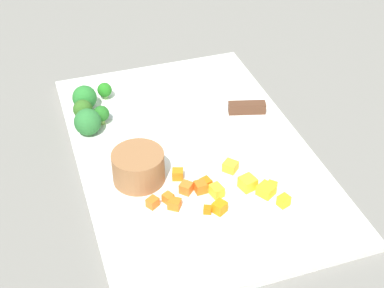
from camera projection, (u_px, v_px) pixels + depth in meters
The scene contains 24 objects.
ground_plane at pixel (192, 155), 0.89m from camera, with size 4.00×4.00×0.00m, color slate.
cutting_board at pixel (192, 152), 0.88m from camera, with size 0.54×0.35×0.01m, color white.
prep_bowl at pixel (138, 167), 0.81m from camera, with size 0.08×0.08×0.05m, color #96633C.
chef_knife at pixel (209, 110), 0.95m from camera, with size 0.10×0.29×0.02m.
carrot_dice_0 at pixel (220, 207), 0.77m from camera, with size 0.02×0.02×0.02m, color orange.
carrot_dice_1 at pixel (200, 187), 0.80m from camera, with size 0.02×0.02×0.02m, color orange.
carrot_dice_2 at pixel (207, 210), 0.77m from camera, with size 0.01×0.01×0.01m, color orange.
carrot_dice_3 at pixel (206, 182), 0.81m from camera, with size 0.02×0.01×0.01m, color orange.
carrot_dice_4 at pixel (168, 198), 0.78m from camera, with size 0.01×0.01×0.01m, color orange.
carrot_dice_5 at pixel (178, 174), 0.82m from camera, with size 0.01×0.02×0.02m, color orange.
carrot_dice_6 at pixel (153, 202), 0.78m from camera, with size 0.01×0.02×0.01m, color orange.
carrot_dice_7 at pixel (174, 204), 0.77m from camera, with size 0.01×0.02×0.01m, color orange.
carrot_dice_8 at pixel (186, 188), 0.80m from camera, with size 0.02×0.02×0.02m, color orange.
pepper_dice_0 at pixel (266, 190), 0.80m from camera, with size 0.02×0.02×0.02m, color yellow.
pepper_dice_1 at pixel (284, 201), 0.78m from camera, with size 0.01×0.02×0.02m, color yellow.
pepper_dice_2 at pixel (230, 166), 0.84m from camera, with size 0.02×0.02×0.01m, color yellow.
pepper_dice_3 at pixel (248, 183), 0.80m from camera, with size 0.02×0.02×0.02m, color yellow.
pepper_dice_4 at pixel (272, 186), 0.81m from camera, with size 0.01×0.01×0.01m, color yellow.
pepper_dice_5 at pixel (216, 191), 0.79m from camera, with size 0.02×0.02×0.02m, color yellow.
broccoli_floret_0 at pixel (101, 114), 0.92m from camera, with size 0.03×0.03×0.03m.
broccoli_floret_1 at pixel (83, 110), 0.93m from camera, with size 0.03×0.03×0.04m.
broccoli_floret_2 at pixel (105, 90), 0.98m from camera, with size 0.03×0.03×0.03m.
broccoli_floret_3 at pixel (85, 98), 0.95m from camera, with size 0.04×0.04×0.04m.
broccoli_floret_4 at pixel (88, 122), 0.90m from camera, with size 0.04×0.04×0.04m.
Camera 1 is at (0.65, -0.22, 0.56)m, focal length 52.51 mm.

